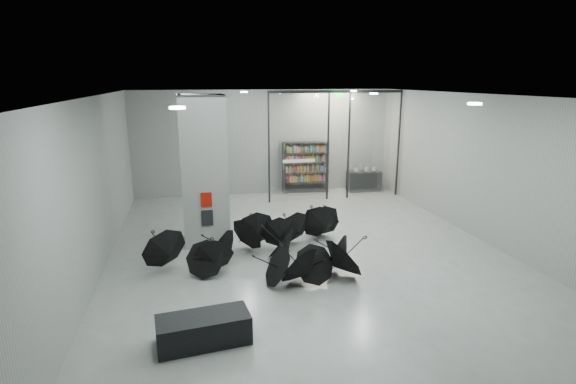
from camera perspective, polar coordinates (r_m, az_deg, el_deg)
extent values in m
plane|color=slate|center=(11.19, 3.22, -8.75)|extent=(14.00, 14.00, 0.00)
cube|color=slate|center=(10.30, 3.54, 12.17)|extent=(10.00, 14.00, 0.02)
cube|color=slate|center=(17.30, -3.04, 6.40)|extent=(10.00, 0.02, 4.00)
cube|color=slate|center=(4.71, 28.72, -18.02)|extent=(10.00, 0.02, 4.00)
cube|color=slate|center=(10.40, -24.17, -0.20)|extent=(0.02, 14.00, 4.00)
cube|color=slate|center=(12.85, 25.35, 2.26)|extent=(0.02, 14.00, 4.00)
cube|color=slate|center=(12.13, -10.73, 2.75)|extent=(1.20, 1.20, 4.00)
cube|color=#A50A07|center=(11.68, -10.46, -0.97)|extent=(0.28, 0.04, 0.38)
cube|color=black|center=(11.82, -10.35, -3.30)|extent=(0.30, 0.03, 0.42)
cube|color=#0CE533|center=(16.08, 6.58, 12.24)|extent=(0.30, 0.06, 0.15)
cube|color=silver|center=(16.05, 1.41, 5.79)|extent=(2.20, 0.02, 3.95)
cube|color=silver|center=(16.98, 11.00, 6.01)|extent=(2.00, 0.02, 3.95)
cube|color=black|center=(15.82, -2.48, 5.66)|extent=(0.06, 0.06, 4.00)
cube|color=black|center=(16.34, 5.17, 5.89)|extent=(0.06, 0.06, 4.00)
cube|color=black|center=(16.60, 7.82, 5.95)|extent=(0.06, 0.06, 4.00)
cube|color=black|center=(17.40, 14.04, 6.04)|extent=(0.06, 0.06, 4.00)
cube|color=black|center=(16.27, 6.36, 12.73)|extent=(5.00, 0.08, 0.10)
cube|color=black|center=(8.02, -10.81, -16.98)|extent=(1.62, 0.83, 0.50)
cube|color=black|center=(18.08, 9.73, 1.40)|extent=(1.34, 0.55, 0.80)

